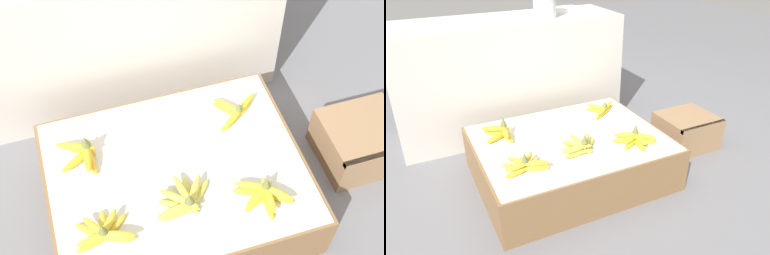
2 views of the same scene
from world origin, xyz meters
TOP-DOWN VIEW (x-y plane):
  - ground_plane at (0.00, 0.00)m, footprint 10.00×10.00m
  - display_platform at (0.00, 0.00)m, footprint 1.00×0.78m
  - back_vendor_table at (-0.09, 0.77)m, footprint 1.48×0.48m
  - wooden_crate at (0.83, 0.00)m, footprint 0.34×0.31m
  - banana_bunch_front_left at (-0.32, -0.19)m, footprint 0.22×0.16m
  - banana_bunch_front_midleft at (-0.01, -0.15)m, footprint 0.24×0.17m
  - banana_bunch_front_midright at (0.28, -0.21)m, footprint 0.21×0.19m
  - banana_bunch_middle_left at (-0.33, 0.17)m, footprint 0.16×0.20m
  - banana_bunch_middle_midright at (0.31, 0.19)m, footprint 0.20×0.18m
  - glass_jar at (0.15, 0.67)m, footprint 0.15×0.15m
  - foam_tray_white at (0.35, 0.84)m, footprint 0.24×0.18m

SIDE VIEW (x-z plane):
  - ground_plane at x=0.00m, z-range 0.00..0.00m
  - wooden_crate at x=0.83m, z-range 0.00..0.21m
  - display_platform at x=0.00m, z-range 0.00..0.25m
  - banana_bunch_middle_midright at x=0.31m, z-range 0.23..0.32m
  - banana_bunch_front_left at x=-0.32m, z-range 0.23..0.33m
  - banana_bunch_front_midleft at x=-0.01m, z-range 0.23..0.33m
  - banana_bunch_front_midright at x=0.28m, z-range 0.23..0.33m
  - banana_bunch_middle_left at x=-0.33m, z-range 0.23..0.34m
  - back_vendor_table at x=-0.09m, z-range 0.00..0.76m
  - foam_tray_white at x=0.35m, z-range 0.76..0.77m
  - glass_jar at x=0.15m, z-range 0.76..0.94m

